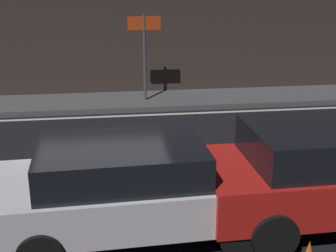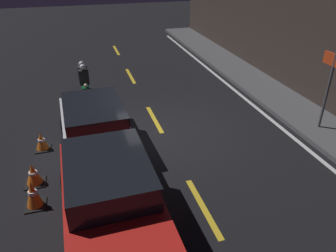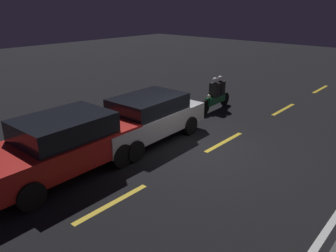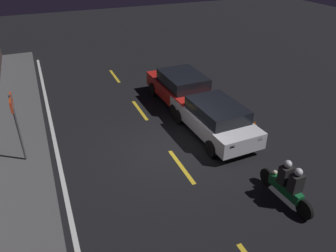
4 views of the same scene
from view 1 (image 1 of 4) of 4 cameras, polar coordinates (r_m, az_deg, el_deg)
ground_plane at (r=8.85m, az=-7.95°, el=-6.14°), size 56.00×56.00×0.00m
raised_curb at (r=13.50m, az=-8.02°, el=2.85°), size 28.00×1.81×0.15m
building_front at (r=14.11m, az=-8.47°, el=13.67°), size 28.00×0.30×5.07m
lane_dash_c at (r=8.92m, az=-14.42°, el=-6.34°), size 2.00×0.14×0.01m
lane_dash_d at (r=9.46m, az=13.82°, el=-4.82°), size 2.00×0.14×0.01m
lane_solid_kerb at (r=12.41m, az=-8.00°, el=1.13°), size 25.20×0.14×0.01m
sedan_white at (r=6.70m, az=-4.36°, el=-7.35°), size 4.22×2.00×1.39m
taxi_red at (r=7.46m, az=19.36°, el=-5.14°), size 4.14×2.02×1.50m
shop_sign at (r=13.05m, az=-2.90°, el=10.39°), size 0.90×0.08×2.40m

